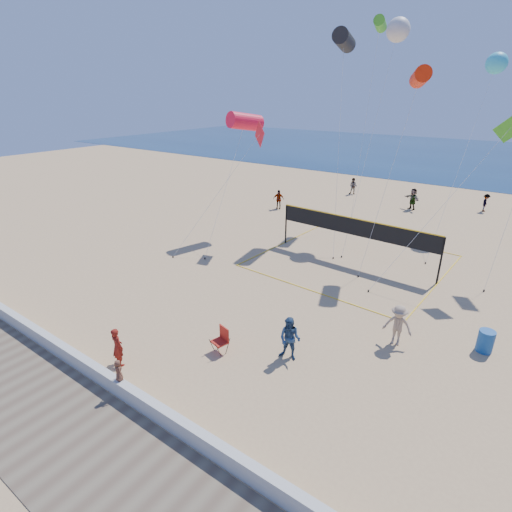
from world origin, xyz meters
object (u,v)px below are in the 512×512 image
Objects in this scene: camp_chair at (222,338)px; volleyball_net at (355,232)px; trash_barrel at (485,341)px; woman at (118,347)px.

camp_chair is 0.11× the size of volleyball_net.
camp_chair is 10.21m from trash_barrel.
woman is at bearing -117.01° from camp_chair.
volleyball_net is (3.01, 14.25, 1.07)m from woman.
woman is 1.71× the size of trash_barrel.
volleyball_net reaches higher than trash_barrel.
volleyball_net is (-7.79, 5.40, 1.39)m from trash_barrel.
woman is at bearing -98.89° from volleyball_net.
camp_chair is at bearing -89.29° from volleyball_net.
woman is 1.33× the size of camp_chair.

